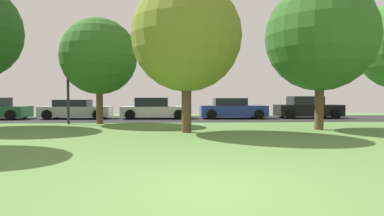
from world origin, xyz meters
name	(u,v)px	position (x,y,z in m)	size (l,w,h in m)	color
ground_plane	(211,189)	(0.00, 0.00, 0.00)	(44.00, 44.00, 0.00)	#5B8442
road_strip	(184,119)	(0.00, 16.00, 0.00)	(44.00, 6.40, 0.01)	#28282B
oak_tree_right	(320,37)	(5.91, 8.82, 4.16)	(4.86, 4.86, 6.60)	brown
birch_tree_lone	(99,57)	(-4.70, 12.36, 3.66)	(4.12, 4.12, 5.73)	brown
maple_tree_near	(186,37)	(-0.11, 8.01, 3.95)	(4.55, 4.55, 6.24)	brown
parked_car_silver	(76,110)	(-7.23, 16.38, 0.60)	(4.56, 1.95, 1.28)	#B7B7BC
parked_car_white	(155,109)	(-1.98, 16.28, 0.64)	(4.47, 2.04, 1.41)	white
parked_car_blue	(232,109)	(3.30, 16.19, 0.64)	(4.44, 2.10, 1.38)	#233893
parked_car_black	(307,108)	(8.56, 16.27, 0.68)	(4.39, 1.96, 1.51)	black
street_lamp_post	(68,82)	(-6.33, 12.20, 2.25)	(0.14, 0.14, 4.50)	#2D2D33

